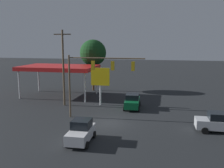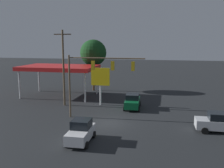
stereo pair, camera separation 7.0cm
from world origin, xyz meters
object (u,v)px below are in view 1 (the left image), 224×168
at_px(sedan_far, 219,122).
at_px(traffic_signal_assembly, 96,72).
at_px(sedan_waiting, 132,101).
at_px(utility_pole, 63,66).
at_px(street_tree, 93,53).
at_px(hatchback_crossing, 81,132).
at_px(price_sign, 100,78).

bearing_deg(sedan_far, traffic_signal_assembly, -8.52).
bearing_deg(sedan_waiting, sedan_far, 50.31).
relative_size(utility_pole, sedan_far, 2.31).
xyz_separation_m(traffic_signal_assembly, street_tree, (5.19, -16.24, 1.35)).
height_order(hatchback_crossing, sedan_far, hatchback_crossing).
distance_m(utility_pole, price_sign, 5.26).
xyz_separation_m(price_sign, sedan_far, (-13.99, 7.82, -2.80)).
relative_size(traffic_signal_assembly, price_sign, 1.67).
height_order(sedan_far, street_tree, street_tree).
relative_size(price_sign, street_tree, 0.57).
bearing_deg(sedan_far, street_tree, -46.17).
xyz_separation_m(sedan_far, street_tree, (17.97, -17.85, 5.82)).
bearing_deg(hatchback_crossing, sedan_far, 111.24).
bearing_deg(traffic_signal_assembly, sedan_waiting, -122.26).
xyz_separation_m(sedan_waiting, street_tree, (8.56, -10.91, 5.82)).
distance_m(traffic_signal_assembly, utility_pole, 7.79).
bearing_deg(sedan_far, hatchback_crossing, 21.80).
xyz_separation_m(traffic_signal_assembly, sedan_far, (-12.78, 1.60, -4.47)).
relative_size(price_sign, hatchback_crossing, 1.34).
xyz_separation_m(utility_pole, hatchback_crossing, (-6.54, 11.79, -4.48)).
distance_m(traffic_signal_assembly, sedan_far, 13.63).
xyz_separation_m(price_sign, street_tree, (3.98, -10.03, 3.02)).
relative_size(hatchback_crossing, sedan_far, 0.87).
bearing_deg(sedan_waiting, hatchback_crossing, -16.51).
bearing_deg(traffic_signal_assembly, sedan_far, 172.85).
bearing_deg(street_tree, utility_pole, 85.77).
bearing_deg(price_sign, hatchback_crossing, 97.50).
height_order(utility_pole, sedan_far, utility_pole).
relative_size(utility_pole, price_sign, 1.98).
bearing_deg(street_tree, sedan_waiting, 128.11).
bearing_deg(hatchback_crossing, price_sign, -174.42).
bearing_deg(sedan_waiting, utility_pole, -90.90).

